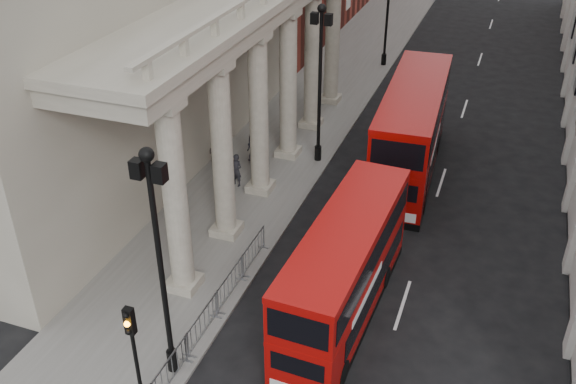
% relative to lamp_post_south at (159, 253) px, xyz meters
% --- Properties ---
extents(sidewalk_west, '(6.00, 140.00, 0.12)m').
position_rel_lamp_post_south_xyz_m(sidewalk_west, '(-2.40, 26.00, -4.85)').
color(sidewalk_west, slate).
rests_on(sidewalk_west, ground).
extents(kerb, '(0.20, 140.00, 0.14)m').
position_rel_lamp_post_south_xyz_m(kerb, '(0.55, 26.00, -4.84)').
color(kerb, slate).
rests_on(kerb, ground).
extents(portico_building, '(9.00, 28.00, 12.00)m').
position_rel_lamp_post_south_xyz_m(portico_building, '(-9.90, 14.00, 1.09)').
color(portico_building, gray).
rests_on(portico_building, ground).
extents(lamp_post_south, '(1.05, 0.44, 8.32)m').
position_rel_lamp_post_south_xyz_m(lamp_post_south, '(0.00, 0.00, 0.00)').
color(lamp_post_south, black).
rests_on(lamp_post_south, sidewalk_west).
extents(lamp_post_mid, '(1.05, 0.44, 8.32)m').
position_rel_lamp_post_south_xyz_m(lamp_post_mid, '(0.00, 16.00, 0.00)').
color(lamp_post_mid, black).
rests_on(lamp_post_mid, sidewalk_west).
extents(traffic_light, '(0.28, 0.33, 4.30)m').
position_rel_lamp_post_south_xyz_m(traffic_light, '(0.10, -2.02, -1.80)').
color(traffic_light, black).
rests_on(traffic_light, sidewalk_west).
extents(bus_near, '(2.65, 9.42, 4.03)m').
position_rel_lamp_post_south_xyz_m(bus_near, '(4.56, 4.74, -2.81)').
color(bus_near, '#A50907').
rests_on(bus_near, ground).
extents(bus_far, '(3.19, 11.05, 4.72)m').
position_rel_lamp_post_south_xyz_m(bus_far, '(4.75, 16.47, -2.45)').
color(bus_far, '#9A0907').
rests_on(bus_far, ground).
extents(pedestrian_a, '(0.70, 0.55, 1.69)m').
position_rel_lamp_post_south_xyz_m(pedestrian_a, '(-2.98, 12.01, -3.95)').
color(pedestrian_a, black).
rests_on(pedestrian_a, sidewalk_west).
extents(pedestrian_b, '(0.94, 0.81, 1.65)m').
position_rel_lamp_post_south_xyz_m(pedestrian_b, '(-4.73, 13.28, -3.97)').
color(pedestrian_b, black).
rests_on(pedestrian_b, sidewalk_west).
extents(pedestrian_c, '(0.90, 0.81, 1.55)m').
position_rel_lamp_post_south_xyz_m(pedestrian_c, '(-3.21, 14.70, -4.02)').
color(pedestrian_c, black).
rests_on(pedestrian_c, sidewalk_west).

